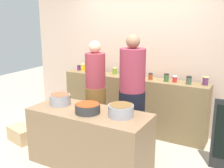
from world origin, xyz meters
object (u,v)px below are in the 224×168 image
(preserve_jar_4, at_px, (115,71))
(cooking_pot_right, at_px, (121,111))
(preserve_jar_3, at_px, (102,70))
(preserve_jar_2, at_px, (87,69))
(preserve_jar_5, at_px, (132,73))
(preserve_jar_6, at_px, (151,76))
(cooking_pot_left, at_px, (60,100))
(preserve_jar_1, at_px, (83,67))
(preserve_jar_9, at_px, (189,80))
(preserve_jar_8, at_px, (175,79))
(cook_with_tongs, at_px, (96,96))
(preserve_jar_7, at_px, (166,78))
(cook_in_cap, at_px, (132,103))
(cooking_pot_center, at_px, (88,108))
(preserve_jar_0, at_px, (79,68))
(bread_crate, at_px, (21,134))
(preserve_jar_10, at_px, (205,81))

(preserve_jar_4, height_order, cooking_pot_right, preserve_jar_4)
(preserve_jar_3, bearing_deg, preserve_jar_2, -170.35)
(preserve_jar_5, distance_m, preserve_jar_6, 0.38)
(cooking_pot_left, bearing_deg, preserve_jar_6, 56.72)
(preserve_jar_1, height_order, cooking_pot_right, preserve_jar_1)
(preserve_jar_6, distance_m, preserve_jar_9, 0.65)
(preserve_jar_1, height_order, preserve_jar_5, preserve_jar_1)
(preserve_jar_3, xyz_separation_m, preserve_jar_8, (1.42, -0.04, 0.00))
(preserve_jar_9, relative_size, cook_with_tongs, 0.08)
(preserve_jar_8, bearing_deg, preserve_jar_4, 176.79)
(preserve_jar_2, xyz_separation_m, preserve_jar_7, (1.61, -0.00, 0.01))
(preserve_jar_2, bearing_deg, preserve_jar_5, 1.60)
(preserve_jar_4, bearing_deg, preserve_jar_9, -3.80)
(cooking_pot_left, distance_m, cook_in_cap, 1.06)
(preserve_jar_3, height_order, preserve_jar_8, same)
(cook_in_cap, bearing_deg, preserve_jar_3, 139.62)
(preserve_jar_7, bearing_deg, preserve_jar_8, 7.45)
(cooking_pot_center, bearing_deg, preserve_jar_2, 124.55)
(preserve_jar_0, distance_m, cooking_pot_center, 1.94)
(preserve_jar_4, bearing_deg, preserve_jar_5, -8.14)
(preserve_jar_3, relative_size, bread_crate, 0.23)
(preserve_jar_1, relative_size, preserve_jar_7, 1.04)
(preserve_jar_6, distance_m, cooking_pot_right, 1.35)
(preserve_jar_5, relative_size, preserve_jar_9, 0.92)
(preserve_jar_8, height_order, cook_with_tongs, cook_with_tongs)
(preserve_jar_1, xyz_separation_m, preserve_jar_9, (2.10, -0.07, -0.00))
(preserve_jar_2, distance_m, cooking_pot_left, 1.44)
(preserve_jar_8, distance_m, cooking_pot_right, 1.40)
(bread_crate, bearing_deg, preserve_jar_8, 31.25)
(preserve_jar_8, bearing_deg, preserve_jar_10, 5.75)
(preserve_jar_4, relative_size, preserve_jar_7, 0.96)
(preserve_jar_7, bearing_deg, cooking_pot_right, -96.85)
(cook_with_tongs, bearing_deg, preserve_jar_7, 31.36)
(preserve_jar_6, xyz_separation_m, preserve_jar_7, (0.28, 0.01, 0.01))
(cooking_pot_left, bearing_deg, preserve_jar_0, 115.48)
(preserve_jar_0, relative_size, preserve_jar_7, 0.75)
(preserve_jar_5, height_order, preserve_jar_6, preserve_jar_5)
(cooking_pot_center, height_order, cook_in_cap, cook_in_cap)
(preserve_jar_2, xyz_separation_m, preserve_jar_8, (1.74, 0.01, -0.01))
(preserve_jar_10, bearing_deg, cook_with_tongs, -157.27)
(cooking_pot_center, xyz_separation_m, cook_with_tongs, (-0.40, 0.83, -0.10))
(preserve_jar_10, relative_size, cooking_pot_center, 0.40)
(preserve_jar_9, xyz_separation_m, cook_in_cap, (-0.62, -0.81, -0.24))
(preserve_jar_5, bearing_deg, cooking_pot_left, -109.91)
(preserve_jar_6, bearing_deg, preserve_jar_1, 177.10)
(preserve_jar_7, bearing_deg, preserve_jar_0, 178.33)
(preserve_jar_10, relative_size, cook_in_cap, 0.07)
(cook_with_tongs, distance_m, cook_in_cap, 0.79)
(preserve_jar_6, relative_size, preserve_jar_7, 0.87)
(preserve_jar_6, xyz_separation_m, cook_in_cap, (0.03, -0.81, -0.24))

